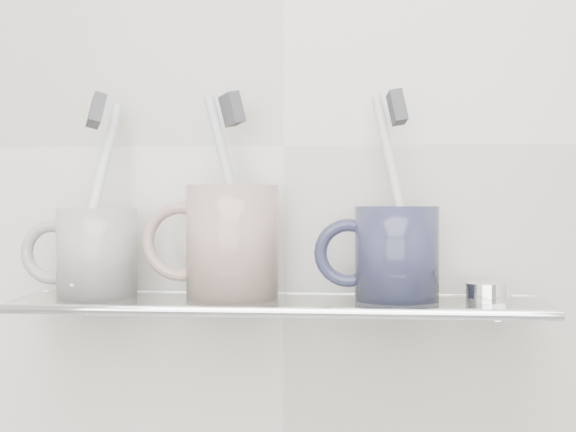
# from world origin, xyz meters

# --- Properties ---
(wall_back) EXTENTS (2.50, 0.00, 2.50)m
(wall_back) POSITION_xyz_m (0.00, 1.10, 1.25)
(wall_back) COLOR beige
(wall_back) RESTS_ON ground
(shelf_glass) EXTENTS (0.50, 0.12, 0.01)m
(shelf_glass) POSITION_xyz_m (0.00, 1.04, 1.10)
(shelf_glass) COLOR silver
(shelf_glass) RESTS_ON wall_back
(shelf_rail) EXTENTS (0.50, 0.01, 0.01)m
(shelf_rail) POSITION_xyz_m (0.00, 0.98, 1.10)
(shelf_rail) COLOR silver
(shelf_rail) RESTS_ON shelf_glass
(bracket_left) EXTENTS (0.02, 0.03, 0.02)m
(bracket_left) POSITION_xyz_m (-0.21, 1.09, 1.09)
(bracket_left) COLOR silver
(bracket_left) RESTS_ON wall_back
(bracket_right) EXTENTS (0.02, 0.03, 0.02)m
(bracket_right) POSITION_xyz_m (0.21, 1.09, 1.09)
(bracket_right) COLOR silver
(bracket_right) RESTS_ON wall_back
(mug_left) EXTENTS (0.10, 0.10, 0.09)m
(mug_left) POSITION_xyz_m (-0.18, 1.04, 1.14)
(mug_left) COLOR white
(mug_left) RESTS_ON shelf_glass
(mug_left_handle) EXTENTS (0.06, 0.01, 0.06)m
(mug_left_handle) POSITION_xyz_m (-0.22, 1.04, 1.14)
(mug_left_handle) COLOR white
(mug_left_handle) RESTS_ON mug_left
(toothbrush_left) EXTENTS (0.04, 0.08, 0.18)m
(toothbrush_left) POSITION_xyz_m (-0.18, 1.04, 1.20)
(toothbrush_left) COLOR white
(toothbrush_left) RESTS_ON mug_left
(bristles_left) EXTENTS (0.02, 0.03, 0.04)m
(bristles_left) POSITION_xyz_m (-0.18, 1.04, 1.28)
(bristles_left) COLOR #3D3E42
(bristles_left) RESTS_ON toothbrush_left
(mug_center) EXTENTS (0.10, 0.10, 0.11)m
(mug_center) POSITION_xyz_m (-0.04, 1.04, 1.15)
(mug_center) COLOR beige
(mug_center) RESTS_ON shelf_glass
(mug_center_handle) EXTENTS (0.08, 0.01, 0.08)m
(mug_center_handle) POSITION_xyz_m (-0.09, 1.04, 1.15)
(mug_center_handle) COLOR beige
(mug_center_handle) RESTS_ON mug_center
(toothbrush_center) EXTENTS (0.06, 0.01, 0.19)m
(toothbrush_center) POSITION_xyz_m (-0.04, 1.04, 1.20)
(toothbrush_center) COLOR silver
(toothbrush_center) RESTS_ON mug_center
(bristles_center) EXTENTS (0.03, 0.02, 0.03)m
(bristles_center) POSITION_xyz_m (-0.04, 1.04, 1.28)
(bristles_center) COLOR #3D3E42
(bristles_center) RESTS_ON toothbrush_center
(mug_right) EXTENTS (0.08, 0.08, 0.09)m
(mug_right) POSITION_xyz_m (0.11, 1.04, 1.14)
(mug_right) COLOR #232641
(mug_right) RESTS_ON shelf_glass
(mug_right_handle) EXTENTS (0.07, 0.01, 0.07)m
(mug_right_handle) POSITION_xyz_m (0.07, 1.04, 1.14)
(mug_right_handle) COLOR #232641
(mug_right_handle) RESTS_ON mug_right
(toothbrush_right) EXTENTS (0.05, 0.04, 0.19)m
(toothbrush_right) POSITION_xyz_m (0.11, 1.04, 1.20)
(toothbrush_right) COLOR silver
(toothbrush_right) RESTS_ON mug_right
(bristles_right) EXTENTS (0.02, 0.03, 0.03)m
(bristles_right) POSITION_xyz_m (0.11, 1.04, 1.28)
(bristles_right) COLOR #3D3E42
(bristles_right) RESTS_ON toothbrush_right
(chrome_cap) EXTENTS (0.04, 0.04, 0.02)m
(chrome_cap) POSITION_xyz_m (0.20, 1.04, 1.11)
(chrome_cap) COLOR silver
(chrome_cap) RESTS_ON shelf_glass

